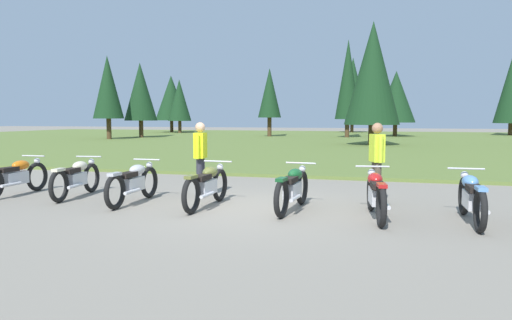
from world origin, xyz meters
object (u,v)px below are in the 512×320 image
Objects in this scene: motorcycle_cream at (77,178)px; rider_with_back_turned at (377,158)px; motorcycle_silver at (134,182)px; motorcycle_british_green at (293,188)px; motorcycle_red at (376,194)px; motorcycle_olive at (207,185)px; rider_in_hivis_vest at (200,155)px; motorcycle_orange at (16,176)px; motorcycle_sky_blue at (472,197)px.

rider_with_back_turned is at bearing 7.00° from motorcycle_cream.
motorcycle_british_green is at bearing 1.67° from motorcycle_silver.
motorcycle_red is (6.49, -0.55, 0.00)m from motorcycle_cream.
motorcycle_silver and motorcycle_olive have the same top height.
motorcycle_british_green is at bearing -22.76° from rider_in_hivis_vest.
motorcycle_red is (1.54, -0.29, 0.00)m from motorcycle_british_green.
rider_with_back_turned is at bearing 7.05° from motorcycle_orange.
motorcycle_cream is 1.00× the size of motorcycle_olive.
motorcycle_red is (4.87, -0.20, 0.00)m from motorcycle_silver.
rider_with_back_turned reaches higher than motorcycle_silver.
rider_with_back_turned reaches higher than motorcycle_cream.
motorcycle_red is at bearing -178.59° from motorcycle_sky_blue.
motorcycle_cream and motorcycle_british_green have the same top height.
rider_with_back_turned is at bearing 140.34° from motorcycle_sky_blue.
motorcycle_olive is at bearing -160.59° from rider_with_back_turned.
motorcycle_sky_blue is at bearing -1.95° from motorcycle_olive.
rider_in_hivis_vest is at bearing 161.94° from motorcycle_red.
motorcycle_olive and motorcycle_british_green have the same top height.
motorcycle_cream is 6.55m from rider_with_back_turned.
motorcycle_orange is 1.26× the size of rider_in_hivis_vest.
motorcycle_british_green is (3.33, 0.10, 0.00)m from motorcycle_silver.
motorcycle_orange is at bearing 178.04° from motorcycle_olive.
motorcycle_silver is 6.43m from motorcycle_sky_blue.
motorcycle_sky_blue is 2.11m from rider_with_back_turned.
motorcycle_cream is 3.26m from motorcycle_olive.
motorcycle_orange and motorcycle_sky_blue have the same top height.
motorcycle_british_green and motorcycle_sky_blue have the same top height.
motorcycle_red is (3.25, -0.20, 0.00)m from motorcycle_olive.
motorcycle_cream is 2.82m from rider_in_hivis_vest.
motorcycle_olive is at bearing 178.05° from motorcycle_sky_blue.
motorcycle_cream is at bearing -165.60° from rider_in_hivis_vest.
motorcycle_sky_blue is 1.26× the size of rider_in_hivis_vest.
motorcycle_british_green is (1.71, 0.09, 0.00)m from motorcycle_olive.
motorcycle_cream and motorcycle_red have the same top height.
motorcycle_silver is 1.26× the size of rider_in_hivis_vest.
motorcycle_orange is 1.00× the size of motorcycle_sky_blue.
motorcycle_red is 1.00× the size of motorcycle_sky_blue.
motorcycle_orange is at bearing 179.37° from motorcycle_british_green.
motorcycle_olive is 1.00× the size of motorcycle_sky_blue.
rider_in_hivis_vest is (2.69, 0.69, 0.51)m from motorcycle_cream.
motorcycle_sky_blue is (4.82, -0.16, 0.00)m from motorcycle_olive.
motorcycle_red is 1.56m from motorcycle_sky_blue.
motorcycle_orange is at bearing -172.74° from motorcycle_cream.
motorcycle_british_green is 3.11m from motorcycle_sky_blue.
motorcycle_silver is 5.02m from rider_with_back_turned.
motorcycle_red is at bearing -10.72° from motorcycle_british_green.
rider_in_hivis_vest reaches higher than motorcycle_silver.
rider_in_hivis_vest is (-5.36, 1.20, 0.51)m from motorcycle_sky_blue.
motorcycle_orange is 3.08m from motorcycle_silver.
rider_in_hivis_vest is (-0.55, 1.04, 0.51)m from motorcycle_olive.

